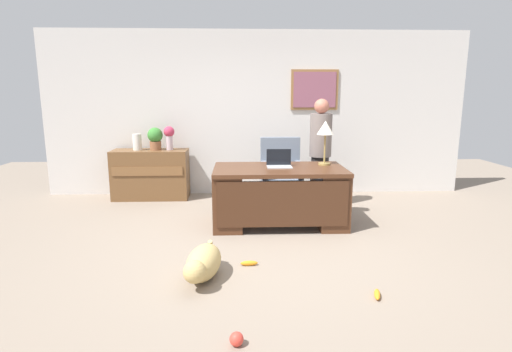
# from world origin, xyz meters

# --- Properties ---
(ground_plane) EXTENTS (12.00, 12.00, 0.00)m
(ground_plane) POSITION_xyz_m (0.00, 0.00, 0.00)
(ground_plane) COLOR gray
(back_wall) EXTENTS (7.00, 0.16, 2.70)m
(back_wall) POSITION_xyz_m (0.01, 2.60, 1.35)
(back_wall) COLOR silver
(back_wall) RESTS_ON ground_plane
(desk) EXTENTS (1.68, 0.94, 0.75)m
(desk) POSITION_xyz_m (0.23, 0.80, 0.41)
(desk) COLOR #4C2B19
(desk) RESTS_ON ground_plane
(credenza) EXTENTS (1.20, 0.50, 0.79)m
(credenza) POSITION_xyz_m (-1.73, 2.25, 0.40)
(credenza) COLOR brown
(credenza) RESTS_ON ground_plane
(armchair) EXTENTS (0.60, 0.59, 1.03)m
(armchair) POSITION_xyz_m (0.34, 1.71, 0.47)
(armchair) COLOR slate
(armchair) RESTS_ON ground_plane
(person_standing) EXTENTS (0.32, 0.32, 1.61)m
(person_standing) POSITION_xyz_m (0.91, 1.62, 0.83)
(person_standing) COLOR #262323
(person_standing) RESTS_ON ground_plane
(dog_lying) EXTENTS (0.40, 0.76, 0.30)m
(dog_lying) POSITION_xyz_m (-0.63, -0.78, 0.16)
(dog_lying) COLOR tan
(dog_lying) RESTS_ON ground_plane
(laptop) EXTENTS (0.32, 0.22, 0.22)m
(laptop) POSITION_xyz_m (0.23, 0.89, 0.81)
(laptop) COLOR #B2B5BA
(laptop) RESTS_ON desk
(desk_lamp) EXTENTS (0.22, 0.22, 0.58)m
(desk_lamp) POSITION_xyz_m (0.85, 1.03, 1.21)
(desk_lamp) COLOR #9E8447
(desk_lamp) RESTS_ON desk
(vase_with_flowers) EXTENTS (0.17, 0.17, 0.38)m
(vase_with_flowers) POSITION_xyz_m (-1.41, 2.25, 1.02)
(vase_with_flowers) COLOR beige
(vase_with_flowers) RESTS_ON credenza
(vase_empty) EXTENTS (0.14, 0.14, 0.26)m
(vase_empty) POSITION_xyz_m (-1.92, 2.25, 0.92)
(vase_empty) COLOR silver
(vase_empty) RESTS_ON credenza
(potted_plant) EXTENTS (0.24, 0.24, 0.36)m
(potted_plant) POSITION_xyz_m (-1.63, 2.25, 0.99)
(potted_plant) COLOR brown
(potted_plant) RESTS_ON credenza
(dog_toy_ball) EXTENTS (0.10, 0.10, 0.10)m
(dog_toy_ball) POSITION_xyz_m (-0.31, -1.81, 0.05)
(dog_toy_ball) COLOR #E53F33
(dog_toy_ball) RESTS_ON ground_plane
(dog_toy_bone) EXTENTS (0.18, 0.06, 0.05)m
(dog_toy_bone) POSITION_xyz_m (-0.20, -0.50, 0.03)
(dog_toy_bone) COLOR orange
(dog_toy_bone) RESTS_ON ground_plane
(dog_toy_plush) EXTENTS (0.10, 0.19, 0.05)m
(dog_toy_plush) POSITION_xyz_m (0.86, -1.18, 0.03)
(dog_toy_plush) COLOR orange
(dog_toy_plush) RESTS_ON ground_plane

